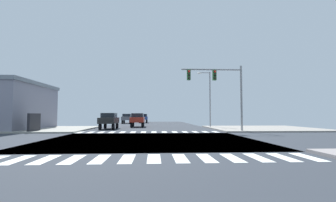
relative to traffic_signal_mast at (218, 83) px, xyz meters
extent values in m
cube|color=#2D3239|center=(-6.48, -6.91, -4.79)|extent=(14.00, 90.00, 0.05)
cube|color=#2D3239|center=(-6.48, -6.91, -4.79)|extent=(90.00, 12.00, 0.05)
cube|color=gray|center=(6.52, 5.09, -4.70)|extent=(12.00, 12.00, 0.14)
cube|color=gray|center=(-19.48, 5.09, -4.70)|extent=(12.00, 12.00, 0.14)
cube|color=silver|center=(-11.23, -14.21, -4.76)|extent=(0.50, 2.00, 0.01)
cube|color=silver|center=(-10.23, -14.21, -4.76)|extent=(0.50, 2.00, 0.01)
cube|color=silver|center=(-9.23, -14.21, -4.76)|extent=(0.50, 2.00, 0.01)
cube|color=silver|center=(-8.23, -14.21, -4.76)|extent=(0.50, 2.00, 0.01)
cube|color=silver|center=(-7.23, -14.21, -4.76)|extent=(0.50, 2.00, 0.01)
cube|color=silver|center=(-6.23, -14.21, -4.76)|extent=(0.50, 2.00, 0.01)
cube|color=silver|center=(-5.23, -14.21, -4.76)|extent=(0.50, 2.00, 0.01)
cube|color=silver|center=(-4.23, -14.21, -4.76)|extent=(0.50, 2.00, 0.01)
cube|color=silver|center=(-3.23, -14.21, -4.76)|extent=(0.50, 2.00, 0.01)
cube|color=silver|center=(-2.23, -14.21, -4.76)|extent=(0.50, 2.00, 0.01)
cube|color=silver|center=(-1.23, -14.21, -4.76)|extent=(0.50, 2.00, 0.01)
cube|color=silver|center=(-0.23, -14.21, -4.76)|extent=(0.50, 2.00, 0.01)
cube|color=silver|center=(-13.23, 0.39, -4.76)|extent=(0.50, 2.00, 0.01)
cube|color=silver|center=(-12.23, 0.39, -4.76)|extent=(0.50, 2.00, 0.01)
cube|color=silver|center=(-11.23, 0.39, -4.76)|extent=(0.50, 2.00, 0.01)
cube|color=silver|center=(-10.23, 0.39, -4.76)|extent=(0.50, 2.00, 0.01)
cube|color=silver|center=(-9.23, 0.39, -4.76)|extent=(0.50, 2.00, 0.01)
cube|color=silver|center=(-8.23, 0.39, -4.76)|extent=(0.50, 2.00, 0.01)
cube|color=silver|center=(-7.23, 0.39, -4.76)|extent=(0.50, 2.00, 0.01)
cube|color=silver|center=(-6.23, 0.39, -4.76)|extent=(0.50, 2.00, 0.01)
cube|color=silver|center=(-5.23, 0.39, -4.76)|extent=(0.50, 2.00, 0.01)
cube|color=silver|center=(-4.23, 0.39, -4.76)|extent=(0.50, 2.00, 0.01)
cube|color=silver|center=(-3.23, 0.39, -4.76)|extent=(0.50, 2.00, 0.01)
cube|color=silver|center=(-2.23, 0.39, -4.76)|extent=(0.50, 2.00, 0.01)
cube|color=silver|center=(-1.23, 0.39, -4.76)|extent=(0.50, 2.00, 0.01)
cube|color=silver|center=(-0.23, 0.39, -4.76)|extent=(0.50, 2.00, 0.01)
cylinder|color=gray|center=(2.29, 0.02, -1.53)|extent=(0.20, 0.20, 6.48)
cylinder|color=gray|center=(-0.65, 0.02, 1.31)|extent=(5.88, 0.14, 0.14)
cube|color=#1E5123|center=(-0.36, 0.02, 0.76)|extent=(0.32, 0.40, 1.00)
sphere|color=red|center=(-0.36, -0.22, 1.07)|extent=(0.22, 0.22, 0.22)
sphere|color=black|center=(-0.36, -0.22, 0.76)|extent=(0.22, 0.22, 0.22)
sphere|color=black|center=(-0.36, -0.22, 0.45)|extent=(0.22, 0.22, 0.22)
cube|color=#1E5123|center=(-2.88, 0.02, 0.76)|extent=(0.32, 0.40, 1.00)
sphere|color=red|center=(-2.88, -0.22, 1.07)|extent=(0.22, 0.22, 0.22)
sphere|color=black|center=(-2.88, -0.22, 0.76)|extent=(0.22, 0.22, 0.22)
sphere|color=black|center=(-2.88, -0.22, 0.45)|extent=(0.22, 0.22, 0.22)
cylinder|color=gray|center=(1.13, 8.49, -1.10)|extent=(0.16, 0.16, 7.33)
cylinder|color=gray|center=(0.43, 8.49, 2.47)|extent=(1.40, 0.10, 0.10)
ellipsoid|color=silver|center=(-0.27, 8.49, 2.42)|extent=(0.60, 0.32, 0.20)
cube|color=black|center=(-17.70, 0.83, -3.87)|extent=(0.24, 2.20, 1.80)
cylinder|color=black|center=(-10.76, 4.30, -4.43)|extent=(0.26, 0.68, 0.68)
cylinder|color=black|center=(-12.20, 4.30, -4.43)|extent=(0.26, 0.68, 0.68)
cylinder|color=black|center=(-10.76, 7.23, -4.43)|extent=(0.26, 0.68, 0.68)
cylinder|color=black|center=(-12.20, 7.23, -4.43)|extent=(0.26, 0.68, 0.68)
cube|color=black|center=(-11.48, 5.77, -3.76)|extent=(1.80, 4.30, 0.66)
cube|color=black|center=(-11.48, 5.77, -3.16)|extent=(1.55, 2.24, 0.54)
cylinder|color=black|center=(-10.76, 23.69, -4.43)|extent=(0.26, 0.68, 0.68)
cylinder|color=black|center=(-12.20, 23.69, -4.43)|extent=(0.26, 0.68, 0.68)
cylinder|color=black|center=(-10.76, 26.61, -4.43)|extent=(0.26, 0.68, 0.68)
cylinder|color=black|center=(-12.20, 26.61, -4.43)|extent=(0.26, 0.68, 0.68)
cube|color=#55565C|center=(-11.48, 25.15, -3.76)|extent=(1.80, 4.30, 0.66)
cube|color=black|center=(-11.48, 25.15, -3.16)|extent=(1.55, 2.24, 0.54)
cylinder|color=black|center=(-7.76, 9.26, -4.43)|extent=(0.26, 0.68, 0.68)
cylinder|color=black|center=(-9.20, 9.26, -4.43)|extent=(0.26, 0.68, 0.68)
cylinder|color=black|center=(-7.76, 12.19, -4.43)|extent=(0.26, 0.68, 0.68)
cylinder|color=black|center=(-9.20, 12.19, -4.43)|extent=(0.26, 0.68, 0.68)
cube|color=maroon|center=(-8.48, 10.72, -3.76)|extent=(1.80, 4.30, 0.66)
cube|color=black|center=(-8.48, 10.72, -3.16)|extent=(1.55, 2.24, 0.54)
cylinder|color=black|center=(-7.76, 27.59, -4.43)|extent=(0.26, 0.68, 0.68)
cylinder|color=black|center=(-9.20, 27.59, -4.43)|extent=(0.26, 0.68, 0.68)
cylinder|color=black|center=(-7.76, 30.51, -4.43)|extent=(0.26, 0.68, 0.68)
cylinder|color=black|center=(-9.20, 30.51, -4.43)|extent=(0.26, 0.68, 0.68)
cube|color=navy|center=(-8.48, 29.05, -3.76)|extent=(1.80, 4.30, 0.66)
cube|color=black|center=(-8.48, 29.05, -3.16)|extent=(1.55, 2.24, 0.54)
camera|label=1|loc=(-6.24, -23.67, -3.13)|focal=26.53mm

